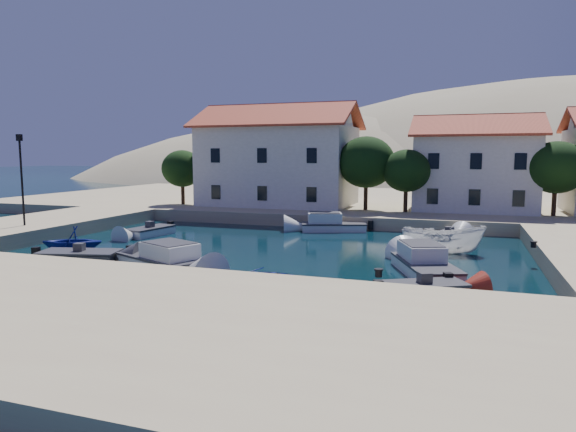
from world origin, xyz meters
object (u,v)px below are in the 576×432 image
object	(u,v)px
rowboat_south	(260,285)
boat_east	(443,253)
building_left	(279,154)
lamppost	(21,171)
building_mid	(475,162)
cabin_cruiser_south	(162,259)
cabin_cruiser_east	(425,265)

from	to	relation	value
rowboat_south	boat_east	size ratio (longest dim) A/B	0.85
building_left	lamppost	distance (m)	23.10
building_mid	building_left	bearing A→B (deg)	-176.82
cabin_cruiser_south	rowboat_south	size ratio (longest dim) A/B	1.40
building_mid	cabin_cruiser_south	world-z (taller)	building_mid
building_left	rowboat_south	bearing A→B (deg)	-71.98
rowboat_south	boat_east	xyz separation A→B (m)	(7.54, 10.39, 0.00)
cabin_cruiser_south	cabin_cruiser_east	bearing A→B (deg)	36.77
building_mid	lamppost	world-z (taller)	building_mid
cabin_cruiser_south	boat_east	distance (m)	16.28
cabin_cruiser_south	boat_east	bearing A→B (deg)	56.91
lamppost	boat_east	bearing A→B (deg)	8.52
rowboat_south	cabin_cruiser_east	size ratio (longest dim) A/B	0.72
lamppost	cabin_cruiser_east	xyz separation A→B (m)	(26.96, -1.75, -4.28)
building_left	cabin_cruiser_south	distance (m)	25.39
building_mid	rowboat_south	bearing A→B (deg)	-109.14
boat_east	rowboat_south	bearing A→B (deg)	135.86
building_left	boat_east	size ratio (longest dim) A/B	3.03
building_left	building_mid	xyz separation A→B (m)	(18.00, 1.00, -0.71)
cabin_cruiser_south	building_mid	bearing A→B (deg)	82.85
building_mid	boat_east	world-z (taller)	building_mid
building_left	cabin_cruiser_east	size ratio (longest dim) A/B	2.58
lamppost	rowboat_south	bearing A→B (deg)	-17.35
lamppost	boat_east	world-z (taller)	lamppost
lamppost	rowboat_south	xyz separation A→B (m)	(20.04, -6.26, -4.75)
boat_east	cabin_cruiser_east	bearing A→B (deg)	165.82
cabin_cruiser_east	cabin_cruiser_south	bearing A→B (deg)	81.14
building_mid	cabin_cruiser_east	world-z (taller)	building_mid
cabin_cruiser_south	rowboat_south	bearing A→B (deg)	9.71
building_left	lamppost	xyz separation A→B (m)	(-11.50, -20.00, -1.18)
building_mid	rowboat_south	distance (m)	29.32
cabin_cruiser_south	rowboat_south	world-z (taller)	cabin_cruiser_south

